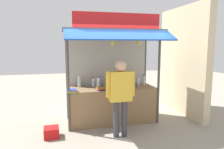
# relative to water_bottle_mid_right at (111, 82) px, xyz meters

# --- Properties ---
(ground_plane) EXTENTS (20.00, 20.00, 0.00)m
(ground_plane) POSITION_rel_water_bottle_mid_right_xyz_m (-0.01, -0.13, -1.06)
(ground_plane) COLOR #9E9384
(stall_counter) EXTENTS (2.28, 0.79, 0.93)m
(stall_counter) POSITION_rel_water_bottle_mid_right_xyz_m (-0.01, -0.13, -0.60)
(stall_counter) COLOR olive
(stall_counter) RESTS_ON ground
(stall_structure) EXTENTS (2.48, 1.64, 2.77)m
(stall_structure) POSITION_rel_water_bottle_mid_right_xyz_m (-0.01, -0.00, 0.64)
(stall_structure) COLOR #4C4742
(stall_structure) RESTS_ON ground
(water_bottle_mid_right) EXTENTS (0.08, 0.08, 0.28)m
(water_bottle_mid_right) POSITION_rel_water_bottle_mid_right_xyz_m (0.00, 0.00, 0.00)
(water_bottle_mid_right) COLOR silver
(water_bottle_mid_right) RESTS_ON stall_counter
(water_bottle_mid_left) EXTENTS (0.08, 0.08, 0.27)m
(water_bottle_mid_left) POSITION_rel_water_bottle_mid_right_xyz_m (-0.48, 0.08, -0.01)
(water_bottle_mid_left) COLOR silver
(water_bottle_mid_left) RESTS_ON stall_counter
(water_bottle_front_left) EXTENTS (0.08, 0.08, 0.29)m
(water_bottle_front_left) POSITION_rel_water_bottle_mid_right_xyz_m (0.96, 0.08, 0.00)
(water_bottle_front_left) COLOR silver
(water_bottle_front_left) RESTS_ON stall_counter
(water_bottle_rear_center) EXTENTS (0.08, 0.08, 0.30)m
(water_bottle_rear_center) POSITION_rel_water_bottle_mid_right_xyz_m (-0.85, 0.17, 0.01)
(water_bottle_rear_center) COLOR silver
(water_bottle_rear_center) RESTS_ON stall_counter
(water_bottle_back_left) EXTENTS (0.09, 0.09, 0.31)m
(water_bottle_back_left) POSITION_rel_water_bottle_mid_right_xyz_m (-0.38, -0.10, 0.01)
(water_bottle_back_left) COLOR silver
(water_bottle_back_left) RESTS_ON stall_counter
(water_bottle_back_right) EXTENTS (0.07, 0.07, 0.25)m
(water_bottle_back_right) POSITION_rel_water_bottle_mid_right_xyz_m (0.74, -0.07, -0.02)
(water_bottle_back_right) COLOR silver
(water_bottle_back_right) RESTS_ON stall_counter
(magazine_stack_left) EXTENTS (0.26, 0.30, 0.04)m
(magazine_stack_left) POSITION_rel_water_bottle_mid_right_xyz_m (-0.33, -0.32, -0.11)
(magazine_stack_left) COLOR black
(magazine_stack_left) RESTS_ON stall_counter
(magazine_stack_right) EXTENTS (0.20, 0.26, 0.03)m
(magazine_stack_right) POSITION_rel_water_bottle_mid_right_xyz_m (0.13, -0.46, -0.12)
(magazine_stack_right) COLOR black
(magazine_stack_right) RESTS_ON stall_counter
(magazine_stack_far_left) EXTENTS (0.27, 0.25, 0.08)m
(magazine_stack_far_left) POSITION_rel_water_bottle_mid_right_xyz_m (-1.08, -0.45, -0.09)
(magazine_stack_far_left) COLOR green
(magazine_stack_far_left) RESTS_ON stall_counter
(banana_bunch_inner_left) EXTENTS (0.10, 0.09, 0.26)m
(banana_bunch_inner_left) POSITION_rel_water_bottle_mid_right_xyz_m (-0.13, -0.63, 1.05)
(banana_bunch_inner_left) COLOR #332D23
(banana_bunch_leftmost) EXTENTS (0.09, 0.09, 0.24)m
(banana_bunch_leftmost) POSITION_rel_water_bottle_mid_right_xyz_m (0.51, -0.63, 1.06)
(banana_bunch_leftmost) COLOR #332D23
(vendor_person) EXTENTS (0.66, 0.25, 1.73)m
(vendor_person) POSITION_rel_water_bottle_mid_right_xyz_m (-0.06, -1.10, -0.02)
(vendor_person) COLOR #383842
(vendor_person) RESTS_ON ground
(plastic_crate) EXTENTS (0.34, 0.34, 0.23)m
(plastic_crate) POSITION_rel_water_bottle_mid_right_xyz_m (-1.56, -0.77, -0.95)
(plastic_crate) COLOR red
(plastic_crate) RESTS_ON ground
(neighbour_wall) EXTENTS (0.20, 2.40, 3.15)m
(neighbour_wall) POSITION_rel_water_bottle_mid_right_xyz_m (2.23, 0.17, 0.51)
(neighbour_wall) COLOR beige
(neighbour_wall) RESTS_ON ground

